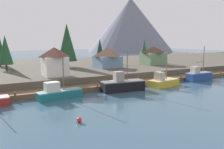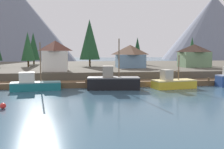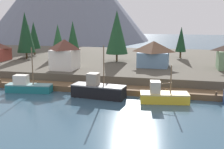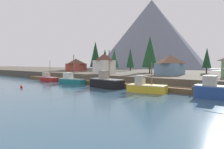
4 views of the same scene
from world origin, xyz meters
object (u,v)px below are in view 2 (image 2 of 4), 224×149
Objects in this scene: house_blue at (130,56)px; house_white at (55,55)px; fishing_boat_teal at (34,84)px; channel_buoy at (3,106)px; fishing_boat_black at (113,82)px; conifer_near_right at (28,46)px; house_green at (194,55)px; conifer_back_left at (192,48)px; conifer_mid_left at (137,48)px; fishing_boat_yellow at (173,83)px; conifer_near_left at (90,39)px; conifer_back_right at (33,46)px.

house_blue is 1.09× the size of house_white.
fishing_boat_teal is 12.14× the size of channel_buoy.
house_white is (-10.93, 11.54, 4.52)m from fishing_boat_black.
conifer_near_right is at bearing 118.69° from house_white.
fishing_boat_black is (13.60, -0.33, 0.21)m from fishing_boat_teal.
conifer_back_left reaches higher than house_green.
fishing_boat_yellow is at bearing -93.36° from conifer_mid_left.
channel_buoy is at bearing -119.20° from conifer_mid_left.
house_green is at bearing 0.31° from house_blue.
house_blue is at bearing -109.30° from conifer_mid_left.
house_green is at bearing 46.57° from fishing_boat_yellow.
house_white is at bearing -118.28° from conifer_near_left.
channel_buoy is at bearing -139.82° from house_green.
conifer_back_right is at bearing 92.09° from fishing_boat_teal.
house_white is 0.75× the size of conifer_back_left.
fishing_boat_teal is 13.60m from fishing_boat_black.
conifer_near_right is at bearing 164.78° from house_blue.
house_blue is at bearing -153.38° from conifer_back_left.
house_green is at bearing -9.24° from conifer_near_right.
conifer_near_right is at bearing 131.93° from fishing_boat_black.
house_white is 17.53m from conifer_near_left.
conifer_back_right is (-0.64, 12.61, 0.31)m from conifer_near_right.
conifer_back_right reaches higher than channel_buoy.
conifer_back_right is 54.17m from channel_buoy.
channel_buoy is at bearing -106.83° from conifer_near_left.
house_white reaches higher than fishing_boat_yellow.
house_green is 49.24m from conifer_back_right.
conifer_near_right is at bearing 128.47° from fishing_boat_yellow.
house_green is at bearing 13.61° from house_white.
fishing_boat_yellow is at bearing -120.18° from conifer_back_left.
conifer_back_right reaches higher than conifer_back_left.
conifer_back_right is at bearing 169.76° from conifer_back_left.
conifer_back_left is (4.44, 10.89, 1.94)m from house_green.
conifer_back_right is at bearing 174.71° from conifer_mid_left.
house_green is 52.17m from channel_buoy.
conifer_near_right is at bearing 177.11° from conifer_near_left.
channel_buoy is (-44.10, -44.38, -7.21)m from conifer_back_left.
house_white is at bearing 80.89° from channel_buoy.
conifer_near_left is at bearing 73.17° from channel_buoy.
house_green reaches higher than fishing_boat_yellow.
house_green is at bearing -23.78° from conifer_back_right.
conifer_mid_left is 17.06m from conifer_back_left.
conifer_near_left is 32.45m from conifer_back_left.
house_white is at bearing -154.84° from house_blue.
fishing_boat_yellow is 1.24× the size of house_white.
conifer_near_right is (-26.87, 7.31, 2.53)m from house_blue.
conifer_near_left is at bearing 61.72° from house_white.
fishing_boat_black is at bearing -140.81° from house_green.
fishing_boat_yellow is 0.93× the size of conifer_back_left.
channel_buoy is (-25.89, -13.07, -0.68)m from fishing_boat_yellow.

